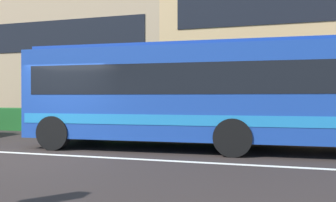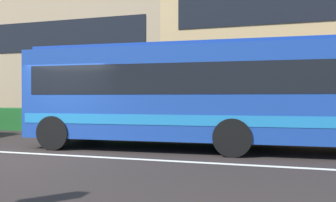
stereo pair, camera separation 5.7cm
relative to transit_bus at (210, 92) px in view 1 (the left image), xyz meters
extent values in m
plane|color=#2C2422|center=(-4.02, -2.09, -1.70)|extent=(160.00, 160.00, 0.00)
cube|color=silver|center=(-4.02, -2.09, -1.69)|extent=(60.00, 0.16, 0.01)
cube|color=#1F6126|center=(-6.27, 3.36, -1.18)|extent=(17.29, 1.10, 1.04)
cube|color=tan|center=(-13.89, 10.90, 2.81)|extent=(20.61, 8.02, 9.02)
cube|color=black|center=(-13.89, 6.87, 3.54)|extent=(18.96, 0.04, 1.80)
cube|color=#1A3F98|center=(0.00, 0.00, -0.05)|extent=(11.02, 3.09, 2.60)
cube|color=black|center=(0.00, 0.00, 0.35)|extent=(10.37, 3.08, 0.83)
cube|color=#1F79BC|center=(0.00, 0.00, -0.76)|extent=(10.80, 3.10, 0.28)
cube|color=navy|center=(0.00, 0.00, 1.32)|extent=(10.56, 2.65, 0.12)
cube|color=black|center=(-5.46, -0.25, 0.35)|extent=(0.13, 2.18, 0.92)
cylinder|color=black|center=(-4.40, -1.40, -1.20)|extent=(1.01, 0.33, 1.00)
cylinder|color=black|center=(-4.51, 0.99, -1.20)|extent=(1.01, 0.33, 1.00)
cylinder|color=black|center=(0.72, -1.16, -1.20)|extent=(1.01, 0.33, 1.00)
cylinder|color=black|center=(0.61, 1.23, -1.20)|extent=(1.01, 0.33, 1.00)
camera|label=1|loc=(1.14, -9.38, -0.18)|focal=33.37mm
camera|label=2|loc=(1.20, -9.36, -0.18)|focal=33.37mm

